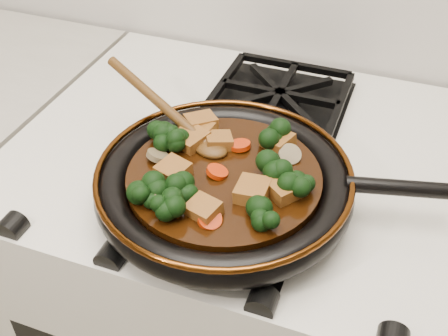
% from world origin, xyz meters
% --- Properties ---
extents(stove, '(0.76, 0.60, 0.90)m').
position_xyz_m(stove, '(0.00, 1.69, 0.45)').
color(stove, silver).
rests_on(stove, ground).
extents(burner_grate_front, '(0.23, 0.23, 0.03)m').
position_xyz_m(burner_grate_front, '(0.00, 1.55, 0.91)').
color(burner_grate_front, black).
rests_on(burner_grate_front, stove).
extents(burner_grate_back, '(0.23, 0.23, 0.03)m').
position_xyz_m(burner_grate_back, '(0.00, 1.83, 0.91)').
color(burner_grate_back, black).
rests_on(burner_grate_back, stove).
extents(skillet, '(0.47, 0.35, 0.05)m').
position_xyz_m(skillet, '(0.00, 1.55, 0.94)').
color(skillet, black).
rests_on(skillet, burner_grate_front).
extents(braising_sauce, '(0.26, 0.26, 0.02)m').
position_xyz_m(braising_sauce, '(-0.00, 1.55, 0.95)').
color(braising_sauce, black).
rests_on(braising_sauce, skillet).
extents(tofu_cube_0, '(0.04, 0.04, 0.03)m').
position_xyz_m(tofu_cube_0, '(-0.06, 1.62, 0.97)').
color(tofu_cube_0, brown).
rests_on(tofu_cube_0, braising_sauce).
extents(tofu_cube_1, '(0.06, 0.06, 0.03)m').
position_xyz_m(tofu_cube_1, '(-0.07, 1.60, 0.97)').
color(tofu_cube_1, brown).
rests_on(tofu_cube_1, braising_sauce).
extents(tofu_cube_2, '(0.05, 0.05, 0.03)m').
position_xyz_m(tofu_cube_2, '(-0.03, 1.61, 0.97)').
color(tofu_cube_2, brown).
rests_on(tofu_cube_2, braising_sauce).
extents(tofu_cube_3, '(0.06, 0.06, 0.02)m').
position_xyz_m(tofu_cube_3, '(0.08, 1.55, 0.97)').
color(tofu_cube_3, brown).
rests_on(tofu_cube_3, braising_sauce).
extents(tofu_cube_4, '(0.05, 0.05, 0.03)m').
position_xyz_m(tofu_cube_4, '(0.05, 1.64, 0.97)').
color(tofu_cube_4, brown).
rests_on(tofu_cube_4, braising_sauce).
extents(tofu_cube_5, '(0.05, 0.05, 0.02)m').
position_xyz_m(tofu_cube_5, '(-0.06, 1.53, 0.97)').
color(tofu_cube_5, brown).
rests_on(tofu_cube_5, braising_sauce).
extents(tofu_cube_6, '(0.05, 0.04, 0.03)m').
position_xyz_m(tofu_cube_6, '(0.00, 1.47, 0.97)').
color(tofu_cube_6, brown).
rests_on(tofu_cube_6, braising_sauce).
extents(tofu_cube_7, '(0.06, 0.06, 0.03)m').
position_xyz_m(tofu_cube_7, '(-0.07, 1.64, 0.97)').
color(tofu_cube_7, brown).
rests_on(tofu_cube_7, braising_sauce).
extents(tofu_cube_8, '(0.04, 0.04, 0.03)m').
position_xyz_m(tofu_cube_8, '(0.05, 1.52, 0.97)').
color(tofu_cube_8, brown).
rests_on(tofu_cube_8, braising_sauce).
extents(broccoli_floret_0, '(0.09, 0.09, 0.06)m').
position_xyz_m(broccoli_floret_0, '(-0.07, 1.47, 0.97)').
color(broccoli_floret_0, black).
rests_on(broccoli_floret_0, braising_sauce).
extents(broccoli_floret_1, '(0.09, 0.08, 0.08)m').
position_xyz_m(broccoli_floret_1, '(-0.10, 1.59, 0.97)').
color(broccoli_floret_1, black).
rests_on(broccoli_floret_1, braising_sauce).
extents(broccoli_floret_2, '(0.09, 0.09, 0.07)m').
position_xyz_m(broccoli_floret_2, '(0.07, 1.49, 0.97)').
color(broccoli_floret_2, black).
rests_on(broccoli_floret_2, braising_sauce).
extents(broccoli_floret_3, '(0.08, 0.09, 0.06)m').
position_xyz_m(broccoli_floret_3, '(0.07, 1.57, 0.97)').
color(broccoli_floret_3, black).
rests_on(broccoli_floret_3, braising_sauce).
extents(broccoli_floret_4, '(0.07, 0.07, 0.08)m').
position_xyz_m(broccoli_floret_4, '(-0.04, 1.46, 0.97)').
color(broccoli_floret_4, black).
rests_on(broccoli_floret_4, braising_sauce).
extents(broccoli_floret_5, '(0.09, 0.08, 0.07)m').
position_xyz_m(broccoli_floret_5, '(0.10, 1.55, 0.97)').
color(broccoli_floret_5, black).
rests_on(broccoli_floret_5, braising_sauce).
extents(broccoli_floret_6, '(0.07, 0.07, 0.06)m').
position_xyz_m(broccoli_floret_6, '(-0.03, 1.49, 0.97)').
color(broccoli_floret_6, black).
rests_on(broccoli_floret_6, braising_sauce).
extents(broccoli_floret_7, '(0.08, 0.09, 0.08)m').
position_xyz_m(broccoli_floret_7, '(-0.09, 1.58, 0.97)').
color(broccoli_floret_7, black).
rests_on(broccoli_floret_7, braising_sauce).
extents(broccoli_floret_8, '(0.09, 0.09, 0.06)m').
position_xyz_m(broccoli_floret_8, '(0.04, 1.64, 0.97)').
color(broccoli_floret_8, black).
rests_on(broccoli_floret_8, braising_sauce).
extents(carrot_coin_0, '(0.03, 0.03, 0.02)m').
position_xyz_m(carrot_coin_0, '(-0.01, 1.55, 0.96)').
color(carrot_coin_0, '#BD2805').
rests_on(carrot_coin_0, braising_sauce).
extents(carrot_coin_1, '(0.03, 0.03, 0.02)m').
position_xyz_m(carrot_coin_1, '(0.01, 1.46, 0.96)').
color(carrot_coin_1, '#BD2805').
rests_on(carrot_coin_1, braising_sauce).
extents(carrot_coin_2, '(0.03, 0.03, 0.02)m').
position_xyz_m(carrot_coin_2, '(-0.07, 1.60, 0.96)').
color(carrot_coin_2, '#BD2805').
rests_on(carrot_coin_2, braising_sauce).
extents(carrot_coin_3, '(0.03, 0.03, 0.01)m').
position_xyz_m(carrot_coin_3, '(0.00, 1.61, 0.96)').
color(carrot_coin_3, '#BD2805').
rests_on(carrot_coin_3, braising_sauce).
extents(mushroom_slice_0, '(0.04, 0.04, 0.02)m').
position_xyz_m(mushroom_slice_0, '(-0.10, 1.55, 0.97)').
color(mushroom_slice_0, brown).
rests_on(mushroom_slice_0, braising_sauce).
extents(mushroom_slice_1, '(0.04, 0.04, 0.02)m').
position_xyz_m(mushroom_slice_1, '(0.07, 1.62, 0.97)').
color(mushroom_slice_1, brown).
rests_on(mushroom_slice_1, braising_sauce).
extents(mushroom_slice_2, '(0.04, 0.04, 0.03)m').
position_xyz_m(mushroom_slice_2, '(-0.05, 1.47, 0.97)').
color(mushroom_slice_2, brown).
rests_on(mushroom_slice_2, braising_sauce).
extents(wooden_spoon, '(0.14, 0.08, 0.22)m').
position_xyz_m(wooden_spoon, '(-0.09, 1.62, 0.98)').
color(wooden_spoon, '#4D2E10').
rests_on(wooden_spoon, braising_sauce).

